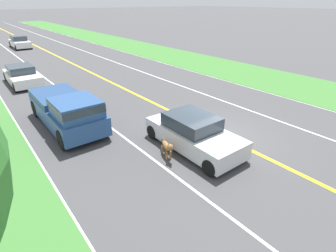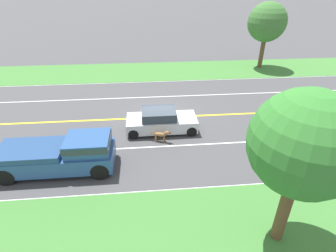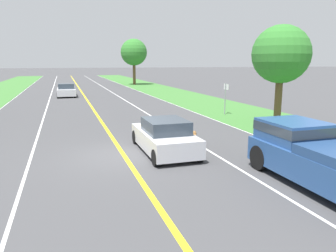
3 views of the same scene
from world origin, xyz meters
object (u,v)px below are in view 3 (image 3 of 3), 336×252
pickup_truck (322,157)px  roadside_tree_right_far (134,52)px  dog (194,139)px  roadside_tree_right_near (281,55)px  ego_car (165,137)px  street_sign (225,95)px  oncoming_car (66,90)px

pickup_truck → roadside_tree_right_far: roadside_tree_right_far is taller
dog → roadside_tree_right_far: roadside_tree_right_far is taller
roadside_tree_right_near → ego_car: bearing=-155.6°
pickup_truck → street_sign: size_ratio=2.44×
pickup_truck → street_sign: 13.47m
dog → street_sign: 9.84m
ego_car → street_sign: 10.58m
ego_car → street_sign: bearing=49.2°
dog → roadside_tree_right_far: size_ratio=0.17×
ego_car → roadside_tree_right_far: roadside_tree_right_far is taller
pickup_truck → roadside_tree_right_near: 10.32m
roadside_tree_right_near → street_sign: 5.21m
roadside_tree_right_far → street_sign: roadside_tree_right_far is taller
pickup_truck → street_sign: street_sign is taller
oncoming_car → street_sign: 19.53m
oncoming_car → roadside_tree_right_near: size_ratio=0.78×
dog → roadside_tree_right_near: size_ratio=0.21×
dog → ego_car: bearing=-164.4°
dog → street_sign: size_ratio=0.54×
roadside_tree_right_far → pickup_truck: bearing=-95.0°
roadside_tree_right_near → dog: bearing=-151.3°
dog → roadside_tree_right_far: 40.75m
roadside_tree_right_far → dog: bearing=-98.4°
ego_car → pickup_truck: pickup_truck is taller
oncoming_car → roadside_tree_right_near: (11.56, -20.85, 3.40)m
oncoming_car → roadside_tree_right_near: bearing=119.0°
dog → oncoming_car: size_ratio=0.27×
oncoming_car → roadside_tree_right_far: size_ratio=0.61×
oncoming_car → street_sign: (10.42, -16.50, 0.77)m
roadside_tree_right_far → ego_car: bearing=-100.2°
ego_car → roadside_tree_right_far: bearing=79.8°
dog → roadside_tree_right_far: (5.93, 40.05, 4.66)m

